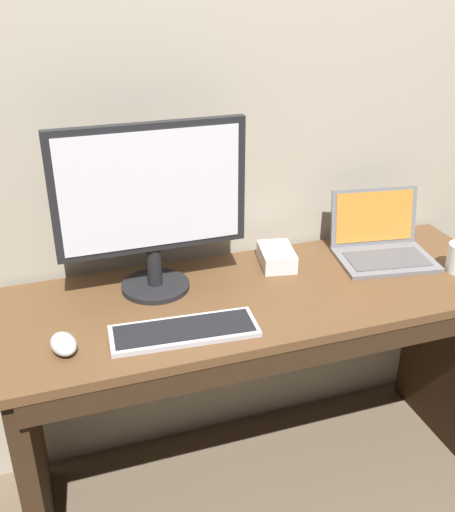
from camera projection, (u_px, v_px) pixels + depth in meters
name	position (u px, v px, depth m)	size (l,w,h in m)	color
ground_plane	(261.00, 474.00, 2.19)	(14.00, 14.00, 0.00)	brown
desk	(266.00, 358.00, 1.95)	(1.58, 0.57, 0.78)	brown
laptop_space_gray	(381.00, 243.00, 2.04)	(0.35, 0.31, 0.21)	slate
external_monitor	(151.00, 202.00, 1.72)	(0.57, 0.21, 0.52)	black
wired_keyboard	(184.00, 331.00, 1.63)	(0.42, 0.17, 0.02)	#BCBCC1
computer_mouse	(64.00, 344.00, 1.55)	(0.07, 0.11, 0.04)	#B7B7BC
external_drive_box	(277.00, 257.00, 1.99)	(0.11, 0.16, 0.06)	silver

